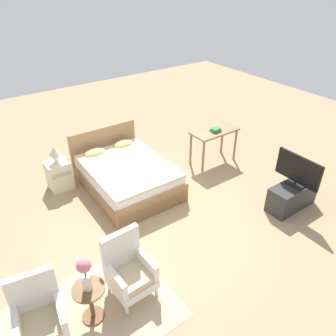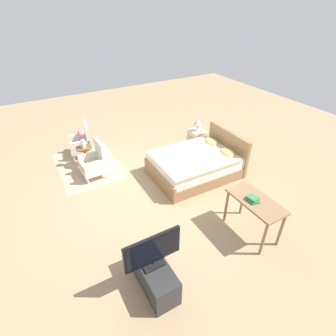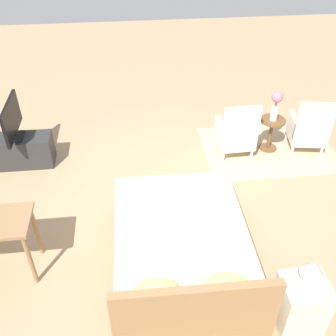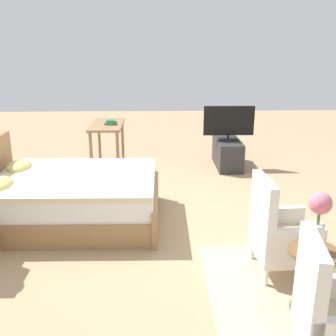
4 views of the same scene
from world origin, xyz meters
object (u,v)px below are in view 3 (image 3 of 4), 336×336
object	(u,v)px
armchair_by_window_left	(309,129)
tv_stand	(21,151)
nightstand	(301,303)
table_lamp	(312,271)
armchair_by_window_right	(236,133)
side_table	(271,131)
flower_vase	(276,103)
bed	(182,253)
tv_flatscreen	(12,120)

from	to	relation	value
armchair_by_window_left	tv_stand	xyz separation A→B (m)	(4.48, -0.11, -0.14)
nightstand	table_lamp	bearing A→B (deg)	90.00
armchair_by_window_right	side_table	xyz separation A→B (m)	(-0.59, -0.08, -0.04)
flower_vase	nightstand	xyz separation A→B (m)	(0.68, 3.01, -0.54)
nightstand	bed	bearing A→B (deg)	-34.94
bed	armchair_by_window_left	distance (m)	3.19
bed	tv_flatscreen	xyz separation A→B (m)	(2.16, -2.29, 0.48)
tv_stand	armchair_by_window_right	bearing A→B (deg)	178.17
side_table	nightstand	xyz separation A→B (m)	(0.68, 3.01, -0.05)
armchair_by_window_left	nightstand	bearing A→B (deg)	66.81
bed	tv_flatscreen	bearing A→B (deg)	-46.69
bed	armchair_by_window_left	size ratio (longest dim) A/B	2.24
side_table	tv_stand	distance (m)	3.91
side_table	flower_vase	distance (m)	0.49
nightstand	table_lamp	world-z (taller)	table_lamp
bed	armchair_by_window_left	world-z (taller)	bed
bed	flower_vase	distance (m)	2.91
armchair_by_window_left	flower_vase	bearing A→B (deg)	-7.99
tv_flatscreen	flower_vase	bearing A→B (deg)	179.64
bed	armchair_by_window_left	xyz separation A→B (m)	(-2.33, -2.19, 0.08)
flower_vase	tv_flatscreen	distance (m)	3.91
flower_vase	table_lamp	xyz separation A→B (m)	(0.68, 3.01, -0.04)
bed	armchair_by_window_right	size ratio (longest dim) A/B	2.24
bed	table_lamp	distance (m)	1.40
table_lamp	flower_vase	bearing A→B (deg)	-102.68
flower_vase	tv_stand	distance (m)	3.95
armchair_by_window_left	tv_flatscreen	xyz separation A→B (m)	(4.48, -0.11, 0.40)
side_table	flower_vase	bearing A→B (deg)	-135.00
bed	side_table	size ratio (longest dim) A/B	3.80
flower_vase	nightstand	world-z (taller)	flower_vase
table_lamp	bed	bearing A→B (deg)	-34.96
armchair_by_window_right	flower_vase	bearing A→B (deg)	-172.04
tv_flatscreen	armchair_by_window_right	bearing A→B (deg)	178.17
armchair_by_window_right	side_table	distance (m)	0.59
armchair_by_window_right	tv_stand	distance (m)	3.32
armchair_by_window_right	armchair_by_window_left	bearing A→B (deg)	-179.96
tv_flatscreen	armchair_by_window_left	bearing A→B (deg)	178.65
side_table	table_lamp	bearing A→B (deg)	77.32
armchair_by_window_right	nightstand	size ratio (longest dim) A/B	1.57
armchair_by_window_right	tv_flatscreen	world-z (taller)	tv_flatscreen
bed	flower_vase	size ratio (longest dim) A/B	4.32
armchair_by_window_right	table_lamp	bearing A→B (deg)	88.19
nightstand	tv_stand	xyz separation A→B (m)	(3.23, -3.04, -0.05)
armchair_by_window_left	table_lamp	distance (m)	3.22
armchair_by_window_left	armchair_by_window_right	bearing A→B (deg)	0.04
bed	armchair_by_window_left	bearing A→B (deg)	-136.77
side_table	nightstand	distance (m)	3.09
flower_vase	tv_flatscreen	bearing A→B (deg)	-0.36
tv_stand	tv_flatscreen	size ratio (longest dim) A/B	1.12
armchair_by_window_right	table_lamp	distance (m)	2.96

